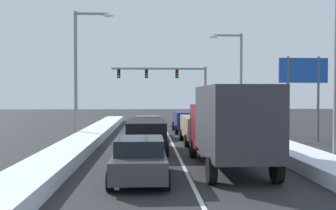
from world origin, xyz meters
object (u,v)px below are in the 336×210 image
street_lamp_right_near (328,54)px  street_lamp_left_mid (81,64)px  suv_tan_right_lane_second (199,127)px  street_lamp_right_mid (236,73)px  suv_navy_right_lane_third (187,120)px  sedan_charcoal_center_lane_nearest (140,159)px  box_truck_right_lane_nearest (229,123)px  traffic_light_gantry (172,80)px  roadside_sign_right (303,79)px  sedan_gray_center_lane_third (147,126)px  suv_black_center_lane_second (147,132)px

street_lamp_right_near → street_lamp_left_mid: 15.86m
suv_tan_right_lane_second → street_lamp_right_mid: street_lamp_right_mid is taller
suv_navy_right_lane_third → sedan_charcoal_center_lane_nearest: 17.45m
box_truck_right_lane_nearest → sedan_charcoal_center_lane_nearest: 4.11m
traffic_light_gantry → street_lamp_right_mid: street_lamp_right_mid is taller
street_lamp_right_near → street_lamp_right_mid: street_lamp_right_near is taller
traffic_light_gantry → street_lamp_right_mid: size_ratio=1.34×
roadside_sign_right → street_lamp_left_mid: bearing=172.4°
suv_navy_right_lane_third → sedan_charcoal_center_lane_nearest: (-3.41, -17.11, -0.25)m
sedan_charcoal_center_lane_nearest → traffic_light_gantry: (2.97, 28.86, 3.96)m
box_truck_right_lane_nearest → suv_tan_right_lane_second: 8.41m
box_truck_right_lane_nearest → suv_navy_right_lane_third: (-0.16, 15.41, -0.88)m
sedan_charcoal_center_lane_nearest → sedan_gray_center_lane_third: bearing=89.0°
suv_black_center_lane_second → roadside_sign_right: bearing=20.6°
traffic_light_gantry → street_lamp_right_near: 26.99m
box_truck_right_lane_nearest → street_lamp_right_mid: bearing=75.8°
sedan_gray_center_lane_third → street_lamp_right_mid: street_lamp_right_mid is taller
suv_tan_right_lane_second → suv_navy_right_lane_third: size_ratio=1.00×
suv_navy_right_lane_third → suv_black_center_lane_second: 10.80m
suv_navy_right_lane_third → sedan_charcoal_center_lane_nearest: size_ratio=1.09×
roadside_sign_right → street_lamp_right_near: bearing=-106.0°
suv_navy_right_lane_third → street_lamp_right_mid: size_ratio=0.62×
suv_tan_right_lane_second → suv_navy_right_lane_third: bearing=90.5°
sedan_charcoal_center_lane_nearest → sedan_gray_center_lane_third: (0.24, 13.77, 0.00)m
sedan_charcoal_center_lane_nearest → street_lamp_left_mid: 13.91m
roadside_sign_right → suv_navy_right_lane_third: bearing=136.3°
street_lamp_right_near → street_lamp_left_mid: street_lamp_left_mid is taller
sedan_charcoal_center_lane_nearest → traffic_light_gantry: bearing=84.1°
box_truck_right_lane_nearest → suv_navy_right_lane_third: size_ratio=1.47×
street_lamp_right_near → roadside_sign_right: (2.37, 8.24, -0.74)m
traffic_light_gantry → street_lamp_right_near: size_ratio=1.34×
sedan_charcoal_center_lane_nearest → street_lamp_right_near: size_ratio=0.57×
sedan_charcoal_center_lane_nearest → street_lamp_right_mid: street_lamp_right_mid is taller
suv_tan_right_lane_second → suv_navy_right_lane_third: 7.05m
sedan_charcoal_center_lane_nearest → street_lamp_left_mid: (-4.24, 12.50, 4.37)m
box_truck_right_lane_nearest → sedan_gray_center_lane_third: (-3.33, 12.07, -1.14)m
suv_tan_right_lane_second → sedan_gray_center_lane_third: suv_tan_right_lane_second is taller
traffic_light_gantry → street_lamp_right_mid: (4.34, -12.37, 0.02)m
traffic_light_gantry → suv_tan_right_lane_second: bearing=-88.5°
traffic_light_gantry → street_lamp_left_mid: 17.88m
traffic_light_gantry → street_lamp_right_near: street_lamp_right_near is taller
traffic_light_gantry → roadside_sign_right: (7.30, -18.29, -0.71)m
suv_tan_right_lane_second → street_lamp_right_mid: 8.35m
suv_navy_right_lane_third → sedan_gray_center_lane_third: size_ratio=1.09×
sedan_charcoal_center_lane_nearest → street_lamp_right_near: (7.91, 2.32, 4.00)m
roadside_sign_right → traffic_light_gantry: bearing=111.8°
roadside_sign_right → box_truck_right_lane_nearest: bearing=-127.1°
suv_navy_right_lane_third → street_lamp_left_mid: bearing=-149.0°
traffic_light_gantry → street_lamp_left_mid: size_ratio=1.23×
box_truck_right_lane_nearest → roadside_sign_right: bearing=52.9°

